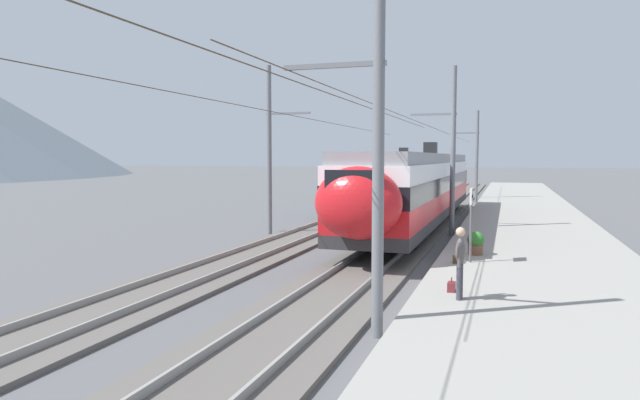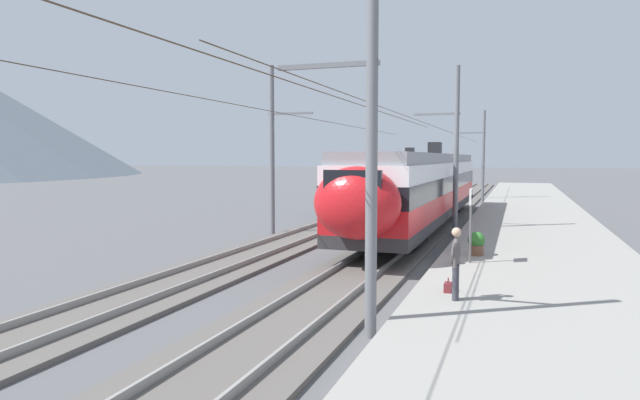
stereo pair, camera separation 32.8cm
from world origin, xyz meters
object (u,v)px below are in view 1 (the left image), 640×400
train_near_platform (419,186)px  catenary_mast_east (475,154)px  catenary_mast_far_side (272,148)px  potted_plant_platform_edge (476,242)px  train_far_track (393,175)px  platform_sign (471,208)px  catenary_mast_west (372,151)px  catenary_mast_mid (450,148)px  handbag_beside_passenger (451,287)px  handbag_near_sign (456,258)px  passenger_walking (460,259)px

train_near_platform → catenary_mast_east: bearing=-5.1°
catenary_mast_far_side → potted_plant_platform_edge: catenary_mast_far_side is taller
potted_plant_platform_edge → train_far_track: bearing=17.1°
platform_sign → potted_plant_platform_edge: platform_sign is taller
catenary_mast_west → potted_plant_platform_edge: (8.58, -1.61, -2.99)m
train_near_platform → catenary_mast_mid: catenary_mast_mid is taller
handbag_beside_passenger → handbag_near_sign: bearing=3.3°
catenary_mast_east → passenger_walking: bearing=-177.4°
catenary_mast_east → handbag_near_sign: bearing=-177.9°
handbag_beside_passenger → potted_plant_platform_edge: (5.65, -0.27, 0.31)m
train_far_track → catenary_mast_east: bearing=-65.8°
train_far_track → platform_sign: bearing=-164.0°
handbag_near_sign → potted_plant_platform_edge: (1.76, -0.49, 0.29)m
catenary_mast_west → platform_sign: (7.09, -1.53, -1.71)m
train_near_platform → catenary_mast_far_side: 7.87m
catenary_mast_far_side → handbag_beside_passenger: 14.68m
platform_sign → handbag_near_sign: platform_sign is taller
train_far_track → train_near_platform: bearing=-164.5°
catenary_mast_east → potted_plant_platform_edge: 28.72m
platform_sign → passenger_walking: platform_sign is taller
catenary_mast_east → passenger_walking: size_ratio=22.82×
catenary_mast_west → handbag_beside_passenger: catenary_mast_west is taller
handbag_near_sign → passenger_walking: bearing=-174.1°
train_far_track → catenary_mast_mid: bearing=-161.1°
catenary_mast_west → handbag_near_sign: 7.65m
potted_plant_platform_edge → catenary_mast_far_side: bearing=62.6°
train_far_track → potted_plant_platform_edge: 26.91m
platform_sign → passenger_walking: bearing=-179.2°
catenary_mast_far_side → potted_plant_platform_edge: 11.40m
train_far_track → handbag_beside_passenger: 32.29m
catenary_mast_west → catenary_mast_east: 37.09m
platform_sign → catenary_mast_far_side: bearing=55.9°
catenary_mast_east → passenger_walking: catenary_mast_east is taller
catenary_mast_east → train_near_platform: bearing=174.9°
train_far_track → passenger_walking: (-32.05, -7.87, -0.92)m
catenary_mast_mid → catenary_mast_west: bearing=180.0°
catenary_mast_east → handbag_near_sign: catenary_mast_east is taller
handbag_beside_passenger → potted_plant_platform_edge: bearing=-2.7°
train_far_track → catenary_mast_west: (-34.26, -6.27, 1.56)m
passenger_walking → catenary_mast_east: bearing=2.6°
train_far_track → catenary_mast_east: catenary_mast_east is taller
potted_plant_platform_edge → train_near_platform: bearing=19.8°
train_far_track → handbag_near_sign: (-27.45, -7.39, -1.72)m
train_near_platform → platform_sign: size_ratio=11.22×
catenary_mast_west → passenger_walking: bearing=-35.8°
train_far_track → platform_sign: train_far_track is taller
catenary_mast_west → catenary_mast_far_side: bearing=30.7°
platform_sign → catenary_mast_east: bearing=2.9°
catenary_mast_mid → platform_sign: 9.20m
handbag_near_sign → potted_plant_platform_edge: bearing=-15.7°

